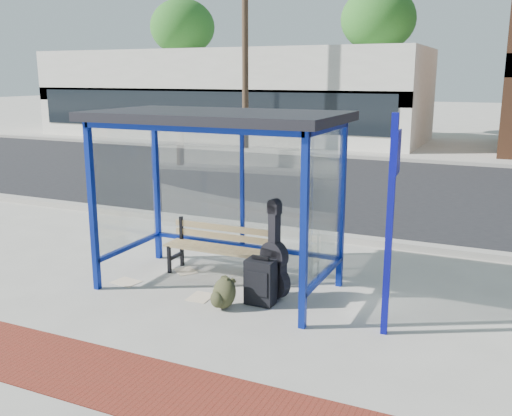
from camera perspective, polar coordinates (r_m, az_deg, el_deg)
The scene contains 19 objects.
ground at distance 8.03m, azimuth -3.70°, elevation -7.90°, with size 120.00×120.00×0.00m, color #B2ADA0.
brick_paver_strip at distance 6.07m, azimuth -15.80°, elevation -15.63°, with size 60.00×1.00×0.01m, color maroon.
curb_near at distance 10.52m, azimuth 3.77°, elevation -2.42°, with size 60.00×0.25×0.12m, color gray.
street_asphalt at distance 15.29m, azimuth 10.59°, elevation 2.08°, with size 60.00×10.00×0.00m, color black.
curb_far at distance 20.20m, azimuth 14.16°, elevation 4.73°, with size 60.00×0.25×0.12m, color gray.
far_sidewalk at distance 22.07m, azimuth 15.08°, elevation 5.22°, with size 60.00×4.00×0.01m, color #B2ADA0.
bus_shelter at distance 7.60m, azimuth -3.68°, elevation 7.02°, with size 3.30×1.80×2.42m.
storefront_white at distance 27.61m, azimuth -2.61°, elevation 11.31°, with size 18.00×6.04×4.00m.
tree_left at distance 33.65m, azimuth -7.36°, elevation 17.44°, with size 3.60×3.60×7.03m.
tree_mid at distance 29.44m, azimuth 12.14°, elevation 17.89°, with size 3.60×3.60×7.03m.
utility_pole_west at distance 22.19m, azimuth -1.09°, elevation 16.33°, with size 1.60×0.24×8.00m.
bench at distance 8.36m, azimuth -3.59°, elevation -3.81°, with size 1.66×0.41×0.78m.
guitar_bag at distance 7.47m, azimuth 1.82°, elevation -5.73°, with size 0.48×0.27×1.27m.
suitcase at distance 7.34m, azimuth 0.44°, elevation -7.43°, with size 0.38×0.25×0.65m.
backpack at distance 7.27m, azimuth -3.31°, elevation -8.56°, with size 0.41×0.39×0.41m.
sign_post at distance 6.37m, azimuth 13.35°, elevation -0.60°, with size 0.11×0.31×2.50m.
newspaper_a at distance 8.40m, azimuth -12.85°, elevation -7.22°, with size 0.37×0.29×0.01m, color white.
newspaper_b at distance 7.70m, azimuth -5.56°, elevation -8.86°, with size 0.36×0.29×0.01m, color white.
newspaper_c at distance 8.69m, azimuth -7.09°, elevation -6.27°, with size 0.36×0.28×0.01m, color white.
Camera 1 is at (3.57, -6.59, 2.88)m, focal length 40.00 mm.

